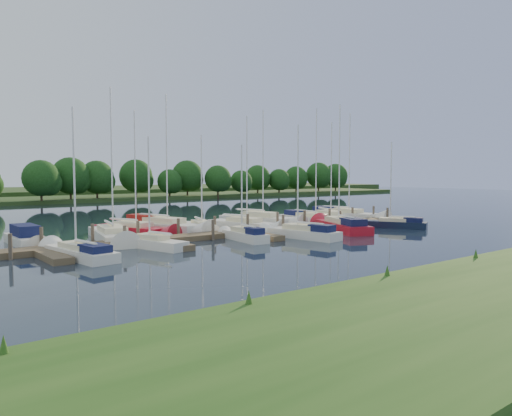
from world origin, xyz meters
TOP-DOWN VIEW (x-y plane):
  - ground at (0.00, 0.00)m, footprint 260.00×260.00m
  - dock at (0.00, 7.31)m, footprint 40.00×6.00m
  - mooring_pilings at (0.00, 8.43)m, footprint 38.24×2.84m
  - far_shore at (0.00, 75.00)m, footprint 180.00×30.00m
  - distant_hill at (0.00, 100.00)m, footprint 220.00×40.00m
  - treeline at (-1.03, 61.90)m, footprint 146.72×9.30m
  - motorboat at (-15.70, 12.76)m, footprint 1.82×6.34m
  - sailboat_n_2 at (-9.88, 11.16)m, footprint 3.81×9.65m
  - sailboat_n_3 at (-6.96, 13.75)m, footprint 4.60×8.36m
  - sailboat_n_4 at (-3.89, 14.32)m, footprint 4.78×9.84m
  - sailboat_n_5 at (-1.12, 12.42)m, footprint 3.30×6.97m
  - sailboat_n_6 at (2.91, 11.27)m, footprint 3.51×8.58m
  - sailboat_n_7 at (6.86, 13.91)m, footprint 4.66×9.36m
  - sailboat_n_8 at (11.64, 11.20)m, footprint 2.88×9.70m
  - sailboat_n_9 at (15.14, 12.16)m, footprint 4.44×8.65m
  - sailboat_n_10 at (18.27, 12.72)m, footprint 4.07×9.81m
  - sailboat_s_0 at (-14.54, 4.92)m, footprint 2.59×7.60m
  - sailboat_s_1 at (-9.22, 5.79)m, footprint 2.76×6.24m
  - sailboat_s_2 at (-1.81, 5.06)m, footprint 1.97×5.92m
  - sailboat_s_3 at (2.60, 3.30)m, footprint 2.77×7.35m
  - sailboat_s_4 at (8.99, 4.95)m, footprint 5.14×9.09m
  - sailboat_s_5 at (14.76, 3.47)m, footprint 4.11×6.33m

SIDE VIEW (x-z plane):
  - ground at x=0.00m, z-range 0.00..0.00m
  - dock at x=0.00m, z-range 0.00..0.40m
  - sailboat_n_5 at x=-1.12m, z-range -4.16..4.70m
  - sailboat_n_6 at x=2.91m, z-range -5.12..5.67m
  - sailboat_n_2 at x=-9.88m, z-range -5.75..6.30m
  - sailboat_s_1 at x=-9.22m, z-range -3.75..4.29m
  - sailboat_n_9 at x=15.14m, z-range -5.24..5.78m
  - sailboat_n_3 at x=-6.96m, z-range -5.11..5.66m
  - sailboat_n_7 at x=6.86m, z-range -5.71..6.28m
  - far_shore at x=0.00m, z-range 0.00..0.60m
  - sailboat_s_0 at x=-14.54m, z-range -4.46..5.07m
  - sailboat_s_5 at x=14.76m, z-range -3.91..4.52m
  - sailboat_n_8 at x=11.64m, z-range -5.75..6.38m
  - sailboat_s_2 at x=-1.81m, z-range -3.54..4.19m
  - sailboat_s_3 at x=2.60m, z-range -4.38..5.03m
  - sailboat_n_10 at x=18.27m, z-range -5.81..6.47m
  - sailboat_s_4 at x=8.99m, z-range -5.55..6.22m
  - sailboat_n_4 at x=-3.89m, z-range -5.91..6.59m
  - motorboat at x=-15.70m, z-range -0.55..1.29m
  - mooring_pilings at x=0.00m, z-range -0.40..1.60m
  - distant_hill at x=0.00m, z-range 0.00..1.40m
  - treeline at x=-1.03m, z-range 0.01..8.06m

